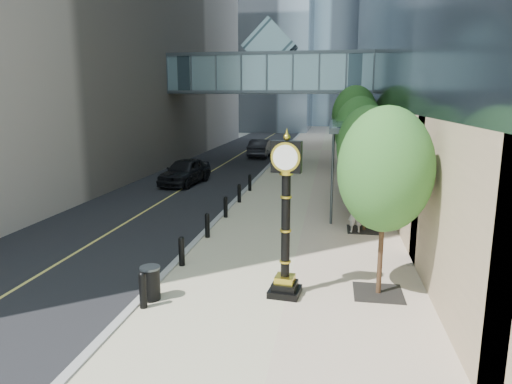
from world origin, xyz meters
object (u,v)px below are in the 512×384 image
at_px(car_far, 261,148).
at_px(pedestrian, 355,213).
at_px(trash_bin, 151,284).
at_px(car_near, 185,171).
at_px(street_clock, 286,228).

bearing_deg(car_far, pedestrian, 109.93).
height_order(trash_bin, pedestrian, pedestrian).
height_order(pedestrian, car_far, pedestrian).
xyz_separation_m(trash_bin, car_near, (-4.61, 17.12, 0.36)).
bearing_deg(street_clock, pedestrian, 77.66).
bearing_deg(car_near, trash_bin, -68.19).
bearing_deg(trash_bin, pedestrian, 51.98).
relative_size(car_near, car_far, 0.98).
relative_size(pedestrian, car_near, 0.34).
xyz_separation_m(trash_bin, pedestrian, (5.89, 7.54, 0.40)).
bearing_deg(car_far, car_near, 82.44).
bearing_deg(pedestrian, street_clock, 58.33).
relative_size(street_clock, trash_bin, 5.10).
distance_m(street_clock, trash_bin, 4.07).
bearing_deg(trash_bin, car_near, 105.09).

